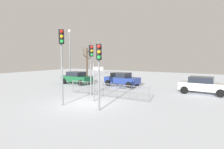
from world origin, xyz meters
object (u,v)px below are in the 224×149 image
(traffic_light_mid_left, at_px, (99,61))
(car_white_far, at_px, (203,85))
(car_green_near, at_px, (77,78))
(traffic_light_rear_left, at_px, (91,58))
(direction_sign_post, at_px, (95,80))
(bare_tree_left, at_px, (87,61))
(street_lamp, at_px, (70,50))
(traffic_light_foreground_left, at_px, (62,49))
(car_blue_mid, at_px, (122,79))

(traffic_light_mid_left, bearing_deg, car_white_far, -153.39)
(car_green_near, bearing_deg, traffic_light_mid_left, -39.00)
(traffic_light_rear_left, height_order, direction_sign_post, traffic_light_rear_left)
(car_green_near, relative_size, bare_tree_left, 0.68)
(traffic_light_rear_left, bearing_deg, street_lamp, -86.81)
(direction_sign_post, xyz_separation_m, car_white_far, (6.35, 7.06, -0.76))
(traffic_light_foreground_left, height_order, car_blue_mid, traffic_light_foreground_left)
(car_green_near, bearing_deg, car_white_far, 7.52)
(direction_sign_post, distance_m, street_lamp, 11.57)
(traffic_light_foreground_left, xyz_separation_m, car_white_far, (7.41, 9.08, -2.86))
(direction_sign_post, distance_m, car_green_near, 9.21)
(direction_sign_post, relative_size, street_lamp, 0.40)
(traffic_light_foreground_left, xyz_separation_m, bare_tree_left, (-10.63, 15.61, -0.97))
(street_lamp, relative_size, bare_tree_left, 1.17)
(direction_sign_post, bearing_deg, street_lamp, 134.87)
(traffic_light_mid_left, bearing_deg, car_blue_mid, -105.22)
(traffic_light_rear_left, height_order, car_green_near, traffic_light_rear_left)
(car_blue_mid, relative_size, bare_tree_left, 0.68)
(traffic_light_foreground_left, relative_size, car_white_far, 1.29)
(traffic_light_mid_left, bearing_deg, bare_tree_left, -84.58)
(traffic_light_foreground_left, xyz_separation_m, car_green_near, (-5.96, 7.94, -2.86))
(traffic_light_foreground_left, distance_m, car_green_near, 10.33)
(car_blue_mid, bearing_deg, car_white_far, 2.16)
(traffic_light_foreground_left, bearing_deg, street_lamp, -99.75)
(bare_tree_left, bearing_deg, traffic_light_mid_left, -49.04)
(car_white_far, bearing_deg, street_lamp, -177.24)
(traffic_light_foreground_left, height_order, traffic_light_rear_left, traffic_light_foreground_left)
(traffic_light_rear_left, height_order, bare_tree_left, bare_tree_left)
(traffic_light_foreground_left, bearing_deg, traffic_light_mid_left, 132.96)
(traffic_light_mid_left, xyz_separation_m, street_lamp, (-10.64, 8.64, 1.18))
(direction_sign_post, xyz_separation_m, car_green_near, (-7.02, 5.91, -0.76))
(traffic_light_mid_left, xyz_separation_m, direction_sign_post, (-1.67, 1.81, -1.39))
(traffic_light_rear_left, bearing_deg, traffic_light_mid_left, 82.32)
(traffic_light_foreground_left, height_order, bare_tree_left, bare_tree_left)
(direction_sign_post, distance_m, bare_tree_left, 17.96)
(car_white_far, bearing_deg, car_green_near, -173.20)
(traffic_light_foreground_left, bearing_deg, car_blue_mid, -137.42)
(car_white_far, bearing_deg, direction_sign_post, -130.09)
(car_green_near, bearing_deg, direction_sign_post, -37.47)
(traffic_light_rear_left, xyz_separation_m, car_green_near, (-5.67, 4.54, -2.32))
(traffic_light_rear_left, distance_m, bare_tree_left, 16.01)
(traffic_light_mid_left, distance_m, direction_sign_post, 2.83)
(car_white_far, height_order, car_green_near, same)
(direction_sign_post, xyz_separation_m, car_blue_mid, (-1.74, 7.39, -0.76))
(car_white_far, xyz_separation_m, bare_tree_left, (-18.05, 6.53, 1.89))
(traffic_light_mid_left, relative_size, direction_sign_post, 1.47)
(car_green_near, xyz_separation_m, bare_tree_left, (-4.67, 7.67, 1.89))
(traffic_light_mid_left, distance_m, street_lamp, 13.76)
(car_blue_mid, distance_m, bare_tree_left, 11.87)
(traffic_light_rear_left, relative_size, street_lamp, 0.63)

